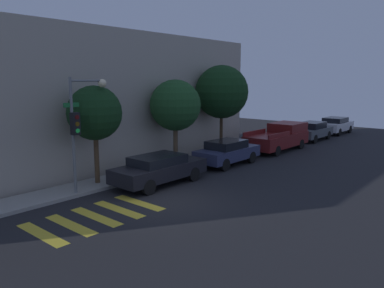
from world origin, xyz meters
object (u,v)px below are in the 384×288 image
at_px(sedan_middle, 227,152).
at_px(tree_far_end, 222,92).
at_px(sedan_tail_of_row, 335,125).
at_px(tree_near_corner, 95,113).
at_px(sedan_near_corner, 159,169).
at_px(traffic_light_pole, 81,117).
at_px(pickup_truck, 279,137).
at_px(sedan_far_end, 312,131).
at_px(tree_midblock, 175,106).

bearing_deg(sedan_middle, tree_far_end, 43.51).
height_order(sedan_tail_of_row, tree_near_corner, tree_near_corner).
bearing_deg(sedan_near_corner, tree_near_corner, 134.63).
distance_m(sedan_near_corner, tree_far_end, 8.42).
bearing_deg(traffic_light_pole, sedan_middle, -8.46).
bearing_deg(sedan_tail_of_row, pickup_truck, 180.00).
bearing_deg(traffic_light_pole, pickup_truck, -4.95).
height_order(sedan_far_end, tree_far_end, tree_far_end).
bearing_deg(sedan_tail_of_row, sedan_near_corner, 180.00).
distance_m(sedan_middle, tree_far_end, 4.39).
bearing_deg(tree_far_end, sedan_far_end, -11.88).
xyz_separation_m(pickup_truck, sedan_tail_of_row, (10.56, -0.00, -0.13)).
distance_m(traffic_light_pole, sedan_near_corner, 4.24).
xyz_separation_m(traffic_light_pole, tree_near_corner, (1.17, 0.75, 0.02)).
relative_size(pickup_truck, sedan_tail_of_row, 1.29).
height_order(pickup_truck, tree_far_end, tree_far_end).
bearing_deg(sedan_far_end, sedan_middle, 180.00).
relative_size(traffic_light_pole, sedan_tail_of_row, 1.14).
height_order(sedan_tail_of_row, tree_midblock, tree_midblock).
bearing_deg(sedan_far_end, sedan_near_corner, 180.00).
bearing_deg(traffic_light_pole, tree_midblock, 6.66).
bearing_deg(tree_midblock, tree_near_corner, 180.00).
xyz_separation_m(pickup_truck, sedan_far_end, (5.56, -0.00, -0.13)).
height_order(traffic_light_pole, tree_far_end, tree_far_end).
relative_size(pickup_truck, tree_midblock, 1.16).
xyz_separation_m(tree_midblock, tree_far_end, (4.26, 0.00, 0.63)).
distance_m(pickup_truck, tree_midblock, 8.85).
bearing_deg(traffic_light_pole, tree_near_corner, 32.58).
relative_size(sedan_middle, pickup_truck, 0.76).
xyz_separation_m(sedan_near_corner, pickup_truck, (11.49, 0.00, 0.16)).
height_order(sedan_near_corner, tree_far_end, tree_far_end).
xyz_separation_m(sedan_near_corner, sedan_tail_of_row, (22.04, 0.00, 0.04)).
relative_size(tree_midblock, tree_far_end, 0.84).
relative_size(traffic_light_pole, sedan_middle, 1.15).
bearing_deg(sedan_middle, sedan_far_end, 0.00).
bearing_deg(sedan_tail_of_row, tree_near_corner, 175.21).
bearing_deg(tree_near_corner, sedan_tail_of_row, -4.79).
height_order(sedan_middle, tree_far_end, tree_far_end).
bearing_deg(sedan_far_end, traffic_light_pole, 176.41).
bearing_deg(sedan_middle, sedan_tail_of_row, 0.00).
relative_size(sedan_near_corner, tree_far_end, 0.82).
bearing_deg(tree_far_end, tree_midblock, -180.00).
relative_size(sedan_tail_of_row, tree_near_corner, 0.95).
relative_size(tree_near_corner, tree_midblock, 0.95).
xyz_separation_m(sedan_near_corner, tree_midblock, (3.23, 2.01, 2.65)).
distance_m(sedan_tail_of_row, tree_near_corner, 24.25).
bearing_deg(pickup_truck, sedan_near_corner, -180.00).
bearing_deg(sedan_near_corner, tree_midblock, 31.93).
distance_m(sedan_far_end, tree_near_corner, 19.31).
bearing_deg(tree_near_corner, tree_far_end, 0.00).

